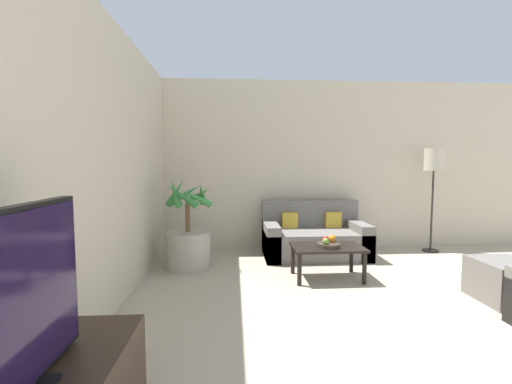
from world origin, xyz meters
TOP-DOWN VIEW (x-y plane):
  - wall_back at (0.00, 6.18)m, footprint 8.66×0.06m
  - wall_left at (-3.56, 3.07)m, footprint 0.06×7.75m
  - television at (-3.20, 1.85)m, footprint 0.18×0.91m
  - potted_palm at (-3.04, 5.15)m, footprint 0.63×0.68m
  - sofa_loveseat at (-1.24, 5.65)m, footprint 1.51×0.86m
  - floor_lamp at (0.66, 5.78)m, footprint 0.29×0.29m
  - coffee_table at (-1.33, 4.61)m, footprint 0.84×0.53m
  - fruit_bowl at (-1.33, 4.56)m, footprint 0.27×0.27m
  - apple_red at (-1.36, 4.60)m, footprint 0.07×0.07m
  - apple_green at (-1.38, 4.51)m, footprint 0.07×0.07m
  - orange_fruit at (-1.27, 4.61)m, footprint 0.09×0.09m
  - ottoman at (0.27, 3.83)m, footprint 0.52×0.55m

SIDE VIEW (x-z plane):
  - ottoman at x=0.27m, z-range 0.00..0.41m
  - sofa_loveseat at x=-1.24m, z-range -0.14..0.67m
  - coffee_table at x=-1.33m, z-range 0.14..0.54m
  - potted_palm at x=-3.04m, z-range -0.24..0.97m
  - fruit_bowl at x=-1.33m, z-range 0.40..0.44m
  - apple_red at x=-1.36m, z-range 0.44..0.52m
  - apple_green at x=-1.38m, z-range 0.44..0.52m
  - orange_fruit at x=-1.27m, z-range 0.44..0.53m
  - television at x=-3.20m, z-range 0.52..1.22m
  - floor_lamp at x=0.66m, z-range 0.54..2.15m
  - wall_back at x=0.00m, z-range 0.00..2.70m
  - wall_left at x=-3.56m, z-range 0.00..2.70m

